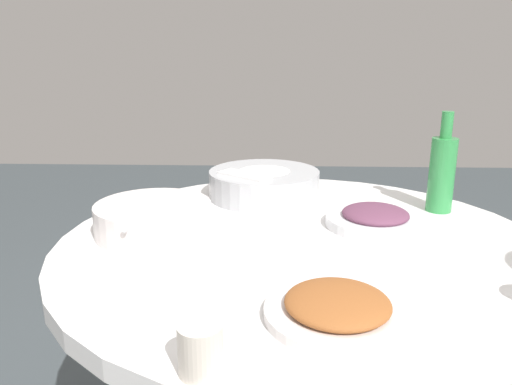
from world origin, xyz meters
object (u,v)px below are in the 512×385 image
at_px(soup_bowl, 154,220).
at_px(rice_bowl, 264,183).
at_px(dish_stirfry, 337,308).
at_px(dish_eggplant, 375,218).
at_px(round_dining_table, 302,290).
at_px(tea_cup_far, 200,349).
at_px(green_bottle, 442,172).

bearing_deg(soup_bowl, rice_bowl, -39.21).
relative_size(dish_stirfry, dish_eggplant, 0.99).
bearing_deg(dish_eggplant, round_dining_table, 119.37).
xyz_separation_m(soup_bowl, dish_eggplant, (0.07, -0.52, -0.01)).
bearing_deg(soup_bowl, tea_cup_far, -160.53).
bearing_deg(tea_cup_far, rice_bowl, -4.68).
height_order(rice_bowl, green_bottle, green_bottle).
height_order(soup_bowl, dish_stirfry, soup_bowl).
distance_m(round_dining_table, green_bottle, 0.49).
bearing_deg(soup_bowl, dish_eggplant, -82.42).
relative_size(rice_bowl, dish_stirfry, 1.34).
distance_m(soup_bowl, tea_cup_far, 0.55).
bearing_deg(tea_cup_far, dish_eggplant, -30.22).
bearing_deg(round_dining_table, tea_cup_far, 161.43).
bearing_deg(green_bottle, round_dining_table, 121.62).
relative_size(round_dining_table, dish_eggplant, 4.64).
bearing_deg(tea_cup_far, soup_bowl, 19.47).
height_order(round_dining_table, dish_stirfry, dish_stirfry).
distance_m(round_dining_table, soup_bowl, 0.38).
xyz_separation_m(rice_bowl, dish_stirfry, (-0.67, -0.13, -0.02)).
xyz_separation_m(round_dining_table, dish_stirfry, (-0.34, -0.04, 0.14)).
relative_size(round_dining_table, dish_stirfry, 4.67).
distance_m(rice_bowl, soup_bowl, 0.39).
bearing_deg(dish_eggplant, tea_cup_far, 149.78).
xyz_separation_m(round_dining_table, green_bottle, (0.23, -0.37, 0.23)).
distance_m(dish_eggplant, green_bottle, 0.24).
bearing_deg(round_dining_table, rice_bowl, 15.87).
height_order(soup_bowl, dish_eggplant, soup_bowl).
height_order(green_bottle, tea_cup_far, green_bottle).
bearing_deg(green_bottle, soup_bowl, 105.40).
xyz_separation_m(dish_eggplant, green_bottle, (0.13, -0.19, 0.09)).
bearing_deg(dish_stirfry, green_bottle, -30.65).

